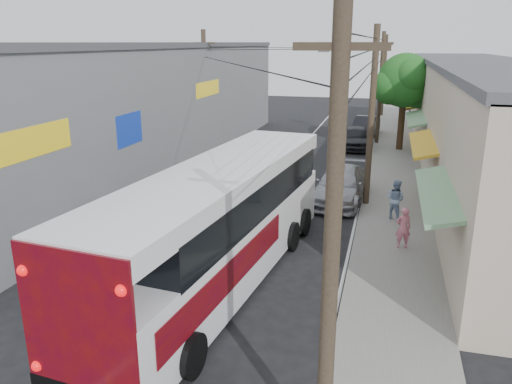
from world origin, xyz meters
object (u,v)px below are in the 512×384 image
at_px(pedestrian_near, 403,228).
at_px(parked_suv, 340,185).
at_px(jeepney, 105,228).
at_px(coach_bus, 222,223).
at_px(pedestrian_far, 395,199).
at_px(parked_car_mid, 356,137).
at_px(parked_car_far, 365,127).

bearing_deg(pedestrian_near, parked_suv, -77.52).
relative_size(jeepney, pedestrian_near, 3.53).
bearing_deg(coach_bus, pedestrian_far, 59.54).
bearing_deg(parked_car_mid, jeepney, -116.60).
bearing_deg(pedestrian_far, jeepney, 59.81).
distance_m(parked_suv, parked_car_mid, 12.60).
height_order(coach_bus, pedestrian_far, coach_bus).
distance_m(coach_bus, parked_suv, 9.76).
bearing_deg(parked_car_far, parked_car_mid, -87.74).
bearing_deg(parked_car_mid, coach_bus, -102.96).
bearing_deg(jeepney, parked_car_mid, 68.77).
relative_size(coach_bus, parked_suv, 2.43).
xyz_separation_m(parked_suv, parked_car_far, (0.23, 17.67, 0.00)).
xyz_separation_m(parked_car_mid, parked_car_far, (0.40, 5.06, -0.00)).
bearing_deg(pedestrian_near, parked_car_mid, -95.42).
xyz_separation_m(jeepney, parked_suv, (7.77, 7.85, 0.04)).
xyz_separation_m(jeepney, pedestrian_near, (10.54, 2.46, 0.13)).
xyz_separation_m(parked_car_mid, pedestrian_far, (2.67, -14.81, 0.17)).
height_order(parked_car_far, pedestrian_near, pedestrian_near).
height_order(parked_suv, parked_car_far, parked_car_far).
bearing_deg(parked_car_mid, pedestrian_near, -86.95).
relative_size(coach_bus, parked_car_far, 2.75).
bearing_deg(pedestrian_near, coach_bus, 20.55).
bearing_deg(coach_bus, pedestrian_near, 41.35).
distance_m(parked_suv, pedestrian_near, 6.06).
height_order(jeepney, parked_car_far, parked_car_far).
height_order(parked_suv, pedestrian_far, pedestrian_far).
height_order(parked_suv, pedestrian_near, pedestrian_near).
relative_size(jeepney, parked_car_mid, 1.15).
bearing_deg(parked_car_mid, parked_suv, -95.44).
xyz_separation_m(pedestrian_near, pedestrian_far, (-0.27, 3.18, 0.09)).
bearing_deg(jeepney, pedestrian_far, 27.94).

